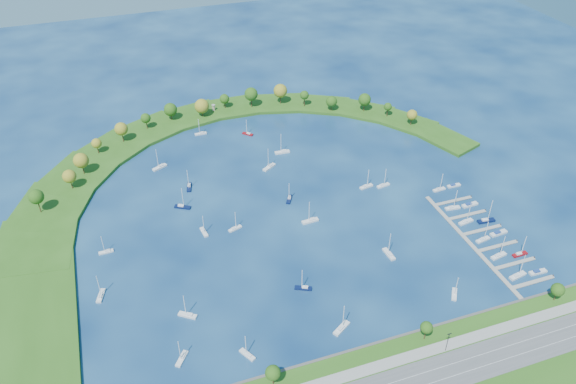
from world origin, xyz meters
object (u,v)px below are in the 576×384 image
object	(u,v)px
harbor_tower	(214,108)
moored_boat_6	(160,167)
moored_boat_7	(341,328)
moored_boat_13	(303,288)
moored_boat_18	(235,228)
docked_boat_9	(470,205)
moored_boat_9	(247,354)
moored_boat_11	(182,206)
moored_boat_2	(201,133)
docked_boat_4	(483,239)
docked_boat_2	(499,255)
docked_boat_8	(452,207)
moored_boat_14	(189,186)
moored_boat_1	(282,152)
docked_boat_10	(439,189)
moored_boat_4	(204,231)
docked_boat_1	(538,272)
moored_boat_15	(454,293)
docked_boat_6	(466,221)
dock_system	(482,240)
moored_boat_10	(310,220)
moored_boat_12	(101,295)
moored_boat_5	(389,254)
moored_boat_20	(182,358)
moored_boat_16	(248,133)
moored_boat_17	(106,251)
moored_boat_19	(269,167)
docked_boat_3	(520,254)
docked_boat_5	(498,233)
docked_boat_7	(486,220)
docked_boat_11	(454,185)
moored_boat_3	(366,186)
moored_boat_0	(188,315)

from	to	relation	value
harbor_tower	moored_boat_6	distance (m)	74.11
moored_boat_7	moored_boat_13	distance (m)	27.97
moored_boat_18	docked_boat_9	size ratio (longest dim) A/B	1.16
harbor_tower	moored_boat_6	xyz separation A→B (m)	(-46.47, -57.64, -3.29)
moored_boat_9	moored_boat_11	distance (m)	105.54
moored_boat_2	moored_boat_9	bearing A→B (deg)	83.55
moored_boat_2	docked_boat_4	distance (m)	187.86
docked_boat_2	docked_boat_8	size ratio (longest dim) A/B	1.04
moored_boat_2	moored_boat_14	bearing A→B (deg)	71.46
moored_boat_1	moored_boat_13	xyz separation A→B (m)	(-28.47, -113.57, -0.07)
moored_boat_9	docked_boat_10	xyz separation A→B (m)	(133.26, 73.80, -0.00)
moored_boat_4	moored_boat_14	bearing A→B (deg)	172.33
moored_boat_1	moored_boat_6	distance (m)	75.05
moored_boat_2	docked_boat_1	size ratio (longest dim) A/B	1.28
docked_boat_4	docked_boat_8	bearing A→B (deg)	80.26
moored_boat_11	moored_boat_15	distance (m)	146.49
docked_boat_6	moored_boat_9	bearing A→B (deg)	-170.71
dock_system	docked_boat_2	distance (m)	13.03
moored_boat_10	moored_boat_6	bearing A→B (deg)	-53.03
docked_boat_10	moored_boat_11	bearing A→B (deg)	162.97
moored_boat_12	moored_boat_9	bearing A→B (deg)	-115.97
moored_boat_7	docked_boat_8	xyz separation A→B (m)	(89.90, 56.43, -0.04)
moored_boat_1	moored_boat_5	size ratio (longest dim) A/B	1.05
moored_boat_5	moored_boat_15	size ratio (longest dim) A/B	1.16
moored_boat_5	moored_boat_20	world-z (taller)	moored_boat_5
moored_boat_10	moored_boat_20	world-z (taller)	moored_boat_10
moored_boat_16	docked_boat_10	bearing A→B (deg)	176.20
moored_boat_15	moored_boat_20	size ratio (longest dim) A/B	0.97
moored_boat_7	moored_boat_17	size ratio (longest dim) A/B	1.29
moored_boat_17	docked_boat_10	bearing A→B (deg)	175.63
moored_boat_5	moored_boat_17	bearing A→B (deg)	66.62
moored_boat_19	docked_boat_3	size ratio (longest dim) A/B	1.19
docked_boat_1	docked_boat_6	world-z (taller)	docked_boat_6
dock_system	docked_boat_5	distance (m)	10.76
moored_boat_11	docked_boat_2	bearing A→B (deg)	-3.05
moored_boat_9	docked_boat_7	distance (m)	147.16
docked_boat_5	moored_boat_17	bearing A→B (deg)	160.32
docked_boat_6	docked_boat_11	world-z (taller)	docked_boat_6
moored_boat_16	docked_boat_9	xyz separation A→B (m)	(92.91, -113.74, -0.18)
moored_boat_6	docked_boat_9	distance (m)	179.28
moored_boat_18	moored_boat_3	bearing A→B (deg)	-10.41
moored_boat_10	moored_boat_11	size ratio (longest dim) A/B	1.01
moored_boat_11	moored_boat_12	size ratio (longest dim) A/B	1.08
moored_boat_3	docked_boat_4	distance (m)	70.50
moored_boat_10	docked_boat_6	xyz separation A→B (m)	(76.41, -27.56, -0.02)
moored_boat_0	moored_boat_12	distance (m)	42.08
moored_boat_11	moored_boat_19	bearing A→B (deg)	51.16
docked_boat_1	moored_boat_3	bearing A→B (deg)	119.89
moored_boat_9	moored_boat_16	size ratio (longest dim) A/B	1.03
moored_boat_0	docked_boat_5	distance (m)	159.92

